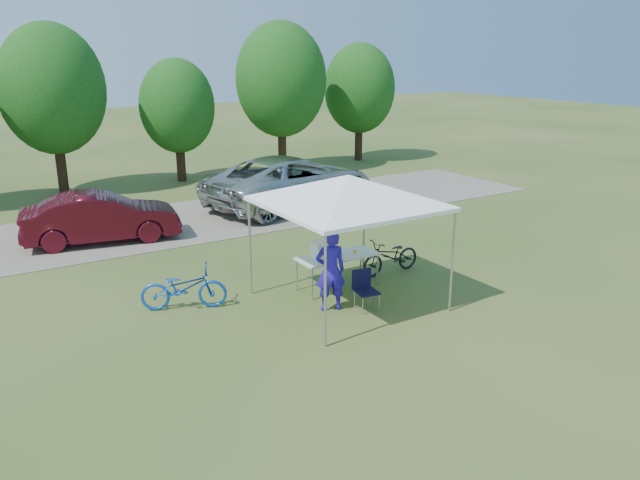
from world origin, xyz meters
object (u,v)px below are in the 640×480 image
Objects in this scene: cooler at (324,250)px; bike_blue at (184,288)px; cyclist at (330,270)px; folding_chair at (364,286)px; bike_dark at (391,256)px; minivan at (291,181)px; sedan at (101,217)px; folding_table at (338,257)px.

bike_blue is (-2.98, 0.66, -0.49)m from cooler.
folding_chair is at bearing 169.82° from cyclist.
bike_dark is (4.92, -0.56, -0.03)m from bike_blue.
cyclist reaches higher than bike_dark.
minivan is at bearing 168.78° from bike_dark.
minivan is 1.48× the size of sedan.
cyclist is 0.98× the size of bike_blue.
folding_chair is at bearing -83.04° from cooler.
minivan is (6.18, 6.51, 0.42)m from bike_blue.
cyclist is at bearing -130.26° from folding_table.
cooler is 0.09× the size of minivan.
cyclist reaches higher than folding_chair.
bike_blue is at bearing -97.55° from bike_dark.
minivan is (2.85, 7.17, 0.17)m from folding_table.
cooler is at bearing 143.59° from minivan.
sedan is (-3.25, 6.31, -0.24)m from cooler.
cyclist is (-0.62, 0.33, 0.37)m from folding_chair.
bike_blue is at bearing 167.45° from cooler.
folding_table is 1.05× the size of bike_blue.
cooler is 0.13× the size of sedan.
cyclist is 7.80m from sedan.
sedan is (-6.45, -0.86, -0.17)m from minivan.
sedan reaches higher than bike_dark.
bike_blue is at bearing -167.26° from sedan.
minivan reaches higher than cooler.
sedan is (-3.40, 7.61, 0.22)m from folding_chair.
sedan reaches higher than folding_chair.
cooler is 3.09m from bike_blue.
bike_dark is at bearing 3.14° from cooler.
folding_table is 1.62m from bike_dark.
sedan reaches higher than folding_table.
sedan is at bearing 25.86° from bike_blue.
cyclist is at bearing -67.09° from bike_dark.
minivan is at bearing -72.41° from sedan.
cooler is at bearing -87.96° from bike_dark.
cooler is at bearing -97.87° from cyclist.
minivan is 6.51m from sedan.
sedan is at bearing -141.19° from bike_dark.
cooler is 7.86m from minivan.
bike_blue is at bearing -15.27° from cyclist.
minivan is (1.26, 7.07, 0.45)m from bike_dark.
bike_blue is 1.08× the size of bike_dark.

